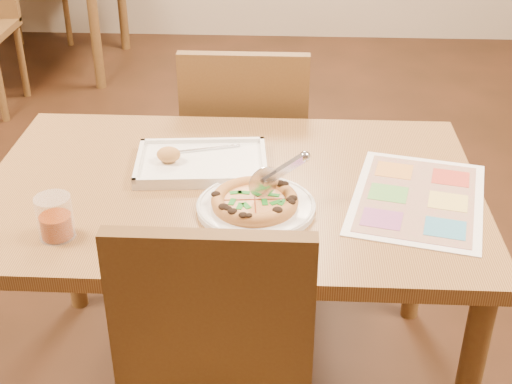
{
  "coord_description": "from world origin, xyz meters",
  "views": [
    {
      "loc": [
        0.15,
        -1.63,
        1.64
      ],
      "look_at": [
        0.07,
        -0.13,
        0.77
      ],
      "focal_mm": 50.0,
      "sensor_mm": 36.0,
      "label": 1
    }
  ],
  "objects_px": {
    "glass_tumbler": "(55,220)",
    "plate": "(256,207)",
    "dining_table": "(232,211)",
    "chair_far": "(246,137)",
    "pizza_cutter": "(277,174)",
    "appetizer_tray": "(199,164)",
    "pizza": "(255,201)",
    "menu": "(418,198)"
  },
  "relations": [
    {
      "from": "dining_table",
      "to": "appetizer_tray",
      "type": "height_order",
      "value": "appetizer_tray"
    },
    {
      "from": "plate",
      "to": "pizza",
      "type": "height_order",
      "value": "pizza"
    },
    {
      "from": "dining_table",
      "to": "pizza",
      "type": "bearing_deg",
      "value": -61.95
    },
    {
      "from": "pizza",
      "to": "dining_table",
      "type": "bearing_deg",
      "value": 118.05
    },
    {
      "from": "pizza_cutter",
      "to": "appetizer_tray",
      "type": "bearing_deg",
      "value": 109.06
    },
    {
      "from": "chair_far",
      "to": "pizza",
      "type": "bearing_deg",
      "value": 95.4
    },
    {
      "from": "pizza_cutter",
      "to": "pizza",
      "type": "bearing_deg",
      "value": -178.58
    },
    {
      "from": "chair_far",
      "to": "appetizer_tray",
      "type": "height_order",
      "value": "chair_far"
    },
    {
      "from": "chair_far",
      "to": "dining_table",
      "type": "bearing_deg",
      "value": 90.0
    },
    {
      "from": "plate",
      "to": "menu",
      "type": "bearing_deg",
      "value": 10.04
    },
    {
      "from": "plate",
      "to": "menu",
      "type": "xyz_separation_m",
      "value": [
        0.41,
        0.07,
        -0.01
      ]
    },
    {
      "from": "plate",
      "to": "glass_tumbler",
      "type": "bearing_deg",
      "value": -162.64
    },
    {
      "from": "glass_tumbler",
      "to": "pizza_cutter",
      "type": "bearing_deg",
      "value": 18.82
    },
    {
      "from": "chair_far",
      "to": "glass_tumbler",
      "type": "relative_size",
      "value": 4.51
    },
    {
      "from": "plate",
      "to": "pizza_cutter",
      "type": "xyz_separation_m",
      "value": [
        0.05,
        0.03,
        0.08
      ]
    },
    {
      "from": "pizza_cutter",
      "to": "menu",
      "type": "bearing_deg",
      "value": -24.49
    },
    {
      "from": "chair_far",
      "to": "pizza_cutter",
      "type": "xyz_separation_m",
      "value": [
        0.12,
        -0.7,
        0.24
      ]
    },
    {
      "from": "chair_far",
      "to": "pizza_cutter",
      "type": "bearing_deg",
      "value": 100.03
    },
    {
      "from": "glass_tumbler",
      "to": "plate",
      "type": "bearing_deg",
      "value": 17.36
    },
    {
      "from": "chair_far",
      "to": "glass_tumbler",
      "type": "height_order",
      "value": "chair_far"
    },
    {
      "from": "dining_table",
      "to": "appetizer_tray",
      "type": "bearing_deg",
      "value": 137.67
    },
    {
      "from": "plate",
      "to": "menu",
      "type": "relative_size",
      "value": 0.66
    },
    {
      "from": "chair_far",
      "to": "menu",
      "type": "relative_size",
      "value": 1.05
    },
    {
      "from": "menu",
      "to": "appetizer_tray",
      "type": "bearing_deg",
      "value": 166.38
    },
    {
      "from": "appetizer_tray",
      "to": "dining_table",
      "type": "bearing_deg",
      "value": -42.33
    },
    {
      "from": "dining_table",
      "to": "appetizer_tray",
      "type": "relative_size",
      "value": 3.49
    },
    {
      "from": "dining_table",
      "to": "glass_tumbler",
      "type": "bearing_deg",
      "value": -145.08
    },
    {
      "from": "plate",
      "to": "glass_tumbler",
      "type": "xyz_separation_m",
      "value": [
        -0.46,
        -0.14,
        0.04
      ]
    },
    {
      "from": "chair_far",
      "to": "appetizer_tray",
      "type": "distance_m",
      "value": 0.55
    },
    {
      "from": "dining_table",
      "to": "glass_tumbler",
      "type": "height_order",
      "value": "glass_tumbler"
    },
    {
      "from": "pizza",
      "to": "pizza_cutter",
      "type": "height_order",
      "value": "pizza_cutter"
    },
    {
      "from": "plate",
      "to": "menu",
      "type": "distance_m",
      "value": 0.41
    },
    {
      "from": "pizza_cutter",
      "to": "glass_tumbler",
      "type": "distance_m",
      "value": 0.54
    },
    {
      "from": "dining_table",
      "to": "plate",
      "type": "height_order",
      "value": "plate"
    },
    {
      "from": "chair_far",
      "to": "pizza_cutter",
      "type": "distance_m",
      "value": 0.75
    },
    {
      "from": "pizza",
      "to": "pizza_cutter",
      "type": "distance_m",
      "value": 0.09
    },
    {
      "from": "pizza_cutter",
      "to": "appetizer_tray",
      "type": "distance_m",
      "value": 0.29
    },
    {
      "from": "plate",
      "to": "appetizer_tray",
      "type": "height_order",
      "value": "appetizer_tray"
    },
    {
      "from": "menu",
      "to": "pizza_cutter",
      "type": "bearing_deg",
      "value": -173.28
    },
    {
      "from": "dining_table",
      "to": "pizza_cutter",
      "type": "height_order",
      "value": "pizza_cutter"
    },
    {
      "from": "dining_table",
      "to": "chair_far",
      "type": "distance_m",
      "value": 0.61
    },
    {
      "from": "plate",
      "to": "pizza",
      "type": "bearing_deg",
      "value": -123.65
    }
  ]
}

